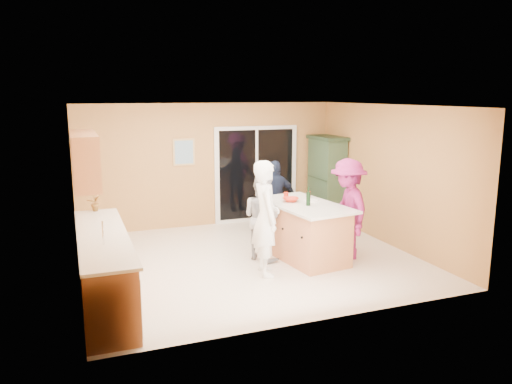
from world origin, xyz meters
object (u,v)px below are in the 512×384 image
object	(u,v)px
green_hutch	(327,180)
kitchen_island	(304,233)
woman_grey	(262,217)
woman_navy	(276,198)
woman_white	(266,218)
woman_magenta	(348,209)

from	to	relation	value
green_hutch	kitchen_island	bearing A→B (deg)	-126.53
kitchen_island	woman_grey	bearing A→B (deg)	154.58
green_hutch	woman_navy	xyz separation A→B (m)	(-1.50, -0.67, -0.16)
kitchen_island	woman_white	distance (m)	1.11
kitchen_island	woman_navy	size ratio (longest dim) A/B	1.29
woman_white	kitchen_island	bearing A→B (deg)	-54.19
green_hutch	woman_navy	world-z (taller)	green_hutch
green_hutch	woman_white	world-z (taller)	green_hutch
kitchen_island	woman_magenta	world-z (taller)	woman_magenta
green_hutch	woman_grey	size ratio (longest dim) A/B	1.29
woman_grey	kitchen_island	bearing A→B (deg)	-133.60
woman_grey	woman_navy	world-z (taller)	woman_navy
woman_navy	woman_magenta	size ratio (longest dim) A/B	0.87
woman_navy	woman_magenta	bearing A→B (deg)	109.76
woman_navy	woman_magenta	distance (m)	1.83
kitchen_island	woman_grey	xyz separation A→B (m)	(-0.69, 0.22, 0.28)
woman_white	woman_magenta	world-z (taller)	woman_white
woman_grey	woman_magenta	bearing A→B (deg)	-134.69
kitchen_island	green_hutch	xyz separation A→B (m)	(1.59, 2.15, 0.47)
kitchen_island	woman_white	bearing A→B (deg)	-159.53
kitchen_island	woman_magenta	size ratio (longest dim) A/B	1.13
kitchen_island	woman_navy	xyz separation A→B (m)	(0.09, 1.48, 0.30)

